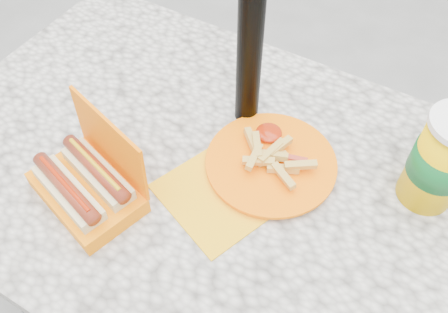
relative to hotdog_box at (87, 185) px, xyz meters
The scene contains 5 objects.
ground 0.82m from the hotdog_box, 48.49° to the left, with size 60.00×60.00×0.00m, color slate.
picnic_table 0.28m from the hotdog_box, 48.49° to the left, with size 1.20×0.80×0.75m.
hotdog_box is the anchor object (origin of this frame).
fries_plate 0.35m from the hotdog_box, 41.36° to the left, with size 0.32×0.37×0.05m.
soda_cup 0.64m from the hotdog_box, 30.60° to the left, with size 0.11×0.11×0.20m.
Camera 1 is at (0.32, -0.48, 1.51)m, focal length 38.00 mm.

